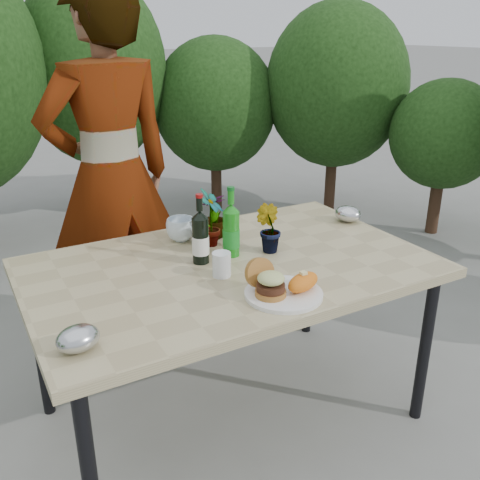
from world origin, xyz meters
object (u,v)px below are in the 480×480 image
wine_bottle (200,238)px  person (111,178)px  patio_table (230,276)px  dinner_plate (284,294)px

wine_bottle → person: person is taller
patio_table → person: person is taller
patio_table → wine_bottle: 0.20m
wine_bottle → person: 0.77m
dinner_plate → patio_table: bearing=95.5°
dinner_plate → person: (-0.26, 1.16, 0.18)m
patio_table → dinner_plate: 0.35m
dinner_plate → person: bearing=102.7°
person → dinner_plate: bearing=95.7°
patio_table → dinner_plate: bearing=-84.5°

